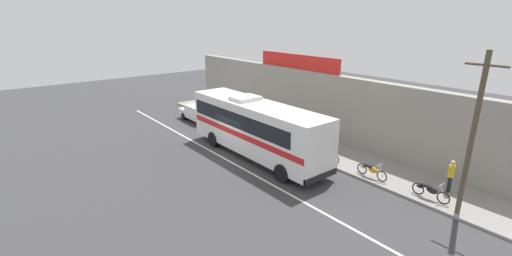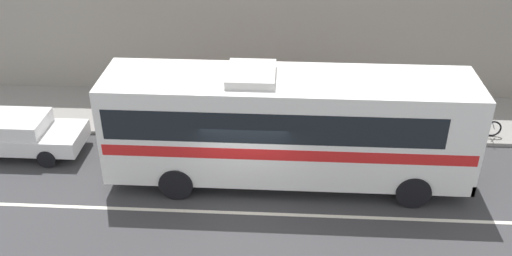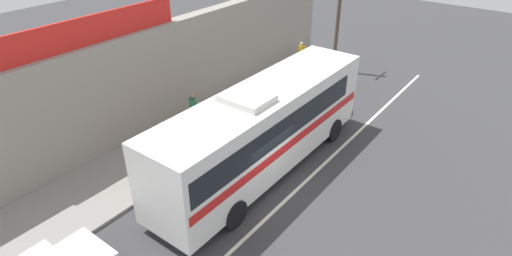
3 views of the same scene
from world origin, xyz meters
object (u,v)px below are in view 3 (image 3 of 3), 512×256
(motorcycle_orange, at_px, (260,107))
(pedestrian_far_right, at_px, (193,107))
(pedestrian_far_left, at_px, (135,157))
(motorcycle_red, at_px, (319,68))
(pedestrian_by_curb, at_px, (301,53))
(utility_pole, at_px, (339,9))
(motorcycle_purple, at_px, (293,86))
(intercity_bus, at_px, (264,126))

(motorcycle_orange, distance_m, pedestrian_far_right, 3.39)
(pedestrian_far_left, height_order, pedestrian_far_right, pedestrian_far_left)
(motorcycle_red, distance_m, pedestrian_by_curb, 1.59)
(utility_pole, distance_m, pedestrian_far_left, 15.19)
(pedestrian_by_curb, relative_size, pedestrian_far_right, 1.04)
(motorcycle_red, bearing_deg, pedestrian_far_right, 169.58)
(motorcycle_orange, relative_size, motorcycle_red, 1.02)
(pedestrian_far_right, bearing_deg, motorcycle_purple, -17.33)
(motorcycle_orange, bearing_deg, pedestrian_far_left, 174.84)
(motorcycle_orange, distance_m, pedestrian_far_left, 7.24)
(intercity_bus, bearing_deg, utility_pole, 13.81)
(pedestrian_by_curb, bearing_deg, pedestrian_far_left, -175.67)
(pedestrian_by_curb, distance_m, pedestrian_far_right, 9.31)
(motorcycle_red, bearing_deg, motorcycle_purple, -176.93)
(intercity_bus, bearing_deg, pedestrian_far_right, 80.12)
(intercity_bus, bearing_deg, pedestrian_far_left, 136.32)
(motorcycle_red, height_order, pedestrian_far_left, pedestrian_far_left)
(intercity_bus, bearing_deg, motorcycle_orange, 38.13)
(pedestrian_by_curb, height_order, pedestrian_far_right, pedestrian_by_curb)
(motorcycle_orange, xyz_separation_m, pedestrian_far_right, (-2.75, 1.90, 0.54))
(motorcycle_purple, relative_size, motorcycle_orange, 0.99)
(motorcycle_purple, distance_m, motorcycle_red, 3.18)
(utility_pole, height_order, motorcycle_purple, utility_pole)
(motorcycle_red, bearing_deg, utility_pole, -10.47)
(pedestrian_far_left, distance_m, pedestrian_far_right, 4.61)
(motorcycle_purple, height_order, motorcycle_orange, same)
(motorcycle_orange, relative_size, pedestrian_far_left, 1.10)
(motorcycle_red, height_order, pedestrian_by_curb, pedestrian_by_curb)
(utility_pole, distance_m, pedestrian_far_right, 11.02)
(utility_pole, height_order, pedestrian_far_right, utility_pole)
(pedestrian_by_curb, bearing_deg, motorcycle_purple, -154.61)
(utility_pole, distance_m, motorcycle_orange, 8.42)
(motorcycle_purple, bearing_deg, motorcycle_orange, -178.82)
(motorcycle_purple, relative_size, pedestrian_far_right, 1.13)
(pedestrian_by_curb, distance_m, pedestrian_far_left, 13.79)
(motorcycle_purple, bearing_deg, motorcycle_red, 3.07)
(intercity_bus, xyz_separation_m, motorcycle_purple, (6.70, 2.87, -1.50))
(utility_pole, xyz_separation_m, pedestrian_far_right, (-10.48, 1.93, -2.80))
(motorcycle_red, relative_size, pedestrian_far_right, 1.12)
(intercity_bus, distance_m, pedestrian_far_right, 4.87)
(intercity_bus, height_order, motorcycle_purple, intercity_bus)
(motorcycle_purple, xyz_separation_m, pedestrian_far_right, (-5.88, 1.84, 0.54))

